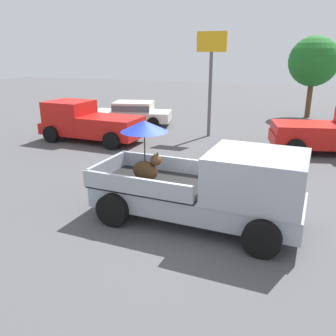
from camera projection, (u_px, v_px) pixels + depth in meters
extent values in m
plane|color=#4C4C4F|center=(195.00, 221.00, 8.79)|extent=(80.00, 80.00, 0.00)
cylinder|color=black|center=(274.00, 202.00, 8.86)|extent=(0.81, 0.32, 0.80)
cylinder|color=black|center=(262.00, 239.00, 7.15)|extent=(0.81, 0.32, 0.80)
cylinder|color=black|center=(149.00, 183.00, 10.17)|extent=(0.81, 0.32, 0.80)
cylinder|color=black|center=(113.00, 210.00, 8.46)|extent=(0.81, 0.32, 0.80)
cube|color=#9EA3AD|center=(196.00, 200.00, 8.61)|extent=(5.09, 2.05, 0.50)
cube|color=#9EA3AD|center=(256.00, 177.00, 7.84)|extent=(2.19, 1.96, 1.08)
cube|color=#4C606B|center=(305.00, 174.00, 7.40)|extent=(0.15, 1.72, 0.64)
cube|color=black|center=(153.00, 182.00, 8.95)|extent=(2.89, 1.98, 0.06)
cube|color=#9EA3AD|center=(167.00, 164.00, 9.68)|extent=(2.80, 0.24, 0.40)
cube|color=#9EA3AD|center=(135.00, 186.00, 8.08)|extent=(2.80, 0.24, 0.40)
cube|color=#9EA3AD|center=(107.00, 167.00, 9.38)|extent=(0.19, 1.84, 0.40)
ellipsoid|color=#472D19|center=(145.00, 171.00, 8.90)|extent=(0.70, 0.35, 0.52)
sphere|color=#472D19|center=(156.00, 160.00, 8.69)|extent=(0.29, 0.29, 0.28)
cone|color=#472D19|center=(157.00, 154.00, 8.71)|extent=(0.09, 0.09, 0.12)
cone|color=#472D19|center=(154.00, 155.00, 8.57)|extent=(0.09, 0.09, 0.12)
cylinder|color=black|center=(145.00, 154.00, 8.97)|extent=(0.03, 0.03, 1.26)
cone|color=#1E33B7|center=(144.00, 126.00, 8.74)|extent=(1.25, 1.25, 0.28)
cylinder|color=black|center=(286.00, 137.00, 15.60)|extent=(0.80, 0.43, 0.76)
cylinder|color=black|center=(296.00, 149.00, 13.81)|extent=(0.80, 0.43, 0.76)
cube|color=red|center=(332.00, 140.00, 14.47)|extent=(5.09, 2.86, 0.50)
cube|color=red|center=(308.00, 128.00, 14.44)|extent=(3.04, 2.38, 0.40)
cylinder|color=black|center=(51.00, 134.00, 16.20)|extent=(0.77, 0.29, 0.76)
cylinder|color=black|center=(77.00, 126.00, 17.86)|extent=(0.77, 0.29, 0.76)
cylinder|color=black|center=(111.00, 141.00, 15.03)|extent=(0.77, 0.29, 0.76)
cylinder|color=black|center=(133.00, 132.00, 16.69)|extent=(0.77, 0.29, 0.76)
cube|color=red|center=(92.00, 129.00, 16.39)|extent=(4.88, 2.01, 0.50)
cube|color=red|center=(70.00, 112.00, 16.60)|extent=(1.98, 1.88, 1.00)
cube|color=red|center=(110.00, 121.00, 15.88)|extent=(2.78, 1.92, 0.40)
cylinder|color=black|center=(104.00, 122.00, 19.26)|extent=(0.69, 0.36, 0.66)
cylinder|color=black|center=(113.00, 116.00, 20.92)|extent=(0.69, 0.36, 0.66)
cylinder|color=black|center=(153.00, 123.00, 18.93)|extent=(0.69, 0.36, 0.66)
cylinder|color=black|center=(158.00, 117.00, 20.59)|extent=(0.69, 0.36, 0.66)
cube|color=silver|center=(132.00, 116.00, 19.86)|extent=(4.58, 2.67, 0.52)
cube|color=silver|center=(133.00, 107.00, 19.69)|extent=(2.40, 2.03, 0.56)
cube|color=#4C606B|center=(133.00, 107.00, 19.69)|extent=(2.36, 2.09, 0.32)
cylinder|color=#59595B|center=(210.00, 95.00, 16.94)|extent=(0.16, 0.16, 3.96)
cube|color=gold|center=(212.00, 42.00, 16.17)|extent=(1.40, 0.12, 0.90)
cylinder|color=brown|center=(309.00, 98.00, 22.18)|extent=(0.32, 0.32, 2.36)
sphere|color=#1E6623|center=(314.00, 61.00, 21.48)|extent=(2.99, 2.99, 2.99)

